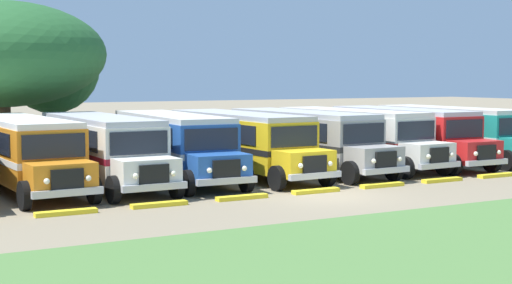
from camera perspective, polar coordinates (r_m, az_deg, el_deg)
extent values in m
plane|color=#84755B|center=(27.91, 5.62, -4.16)|extent=(220.00, 220.00, 0.00)
cube|color=#4C7538|center=(21.51, 18.60, -7.11)|extent=(80.00, 9.76, 0.01)
cube|color=orange|center=(31.06, -17.65, -0.56)|extent=(3.01, 9.33, 2.10)
cube|color=white|center=(31.08, -17.64, -0.87)|extent=(3.04, 9.35, 0.24)
cube|color=black|center=(31.64, -15.57, 0.49)|extent=(0.49, 7.99, 0.80)
cube|color=silver|center=(30.98, -17.70, 1.58)|extent=(2.92, 9.22, 0.22)
cube|color=orange|center=(26.04, -14.75, -2.67)|extent=(2.27, 1.52, 1.05)
cube|color=black|center=(25.33, -14.26, -2.81)|extent=(1.10, 0.16, 0.70)
cube|color=#B7B7BC|center=(25.36, -14.21, -3.78)|extent=(2.41, 0.33, 0.24)
cube|color=black|center=(26.57, -15.23, -0.31)|extent=(2.20, 0.18, 0.84)
sphere|color=#EAE5C6|center=(25.50, -12.73, -2.73)|extent=(0.20, 0.20, 0.20)
sphere|color=#EAE5C6|center=(25.09, -15.75, -2.92)|extent=(0.20, 0.20, 0.20)
cylinder|color=black|center=(26.58, -12.31, -3.61)|extent=(0.34, 1.01, 1.00)
cylinder|color=black|center=(25.89, -17.34, -3.95)|extent=(0.34, 1.01, 1.00)
cylinder|color=black|center=(34.35, -16.89, -1.80)|extent=(0.34, 1.01, 1.00)
cube|color=silver|center=(31.65, -11.94, -0.34)|extent=(2.71, 9.25, 2.10)
cube|color=maroon|center=(31.67, -11.93, -0.64)|extent=(2.74, 9.28, 0.24)
cube|color=black|center=(32.30, -9.97, 0.69)|extent=(0.22, 8.00, 0.80)
cube|color=black|center=(31.53, -14.32, 0.51)|extent=(0.22, 8.00, 0.80)
cube|color=#B2B2B7|center=(31.57, -11.97, 1.76)|extent=(2.63, 9.15, 0.22)
cube|color=silver|center=(26.74, -8.40, -2.36)|extent=(2.23, 1.45, 1.05)
cube|color=black|center=(26.06, -7.81, -2.49)|extent=(1.10, 0.12, 0.70)
cube|color=#B7B7BC|center=(26.08, -7.76, -3.44)|extent=(2.40, 0.25, 0.24)
cube|color=black|center=(27.26, -8.95, -0.07)|extent=(2.20, 0.11, 0.84)
cube|color=maroon|center=(36.07, -14.20, 0.08)|extent=(0.90, 0.08, 1.30)
sphere|color=#EAE5C6|center=(26.28, -6.35, -2.41)|extent=(0.20, 0.20, 0.20)
sphere|color=#EAE5C6|center=(25.76, -9.21, -2.60)|extent=(0.20, 0.20, 0.20)
cylinder|color=black|center=(27.36, -6.13, -3.28)|extent=(0.30, 1.01, 1.00)
cylinder|color=black|center=(26.50, -10.89, -3.61)|extent=(0.30, 1.01, 1.00)
cylinder|color=black|center=(34.96, -11.55, -1.57)|extent=(0.30, 1.01, 1.00)
cylinder|color=black|center=(34.29, -15.36, -1.77)|extent=(0.30, 1.01, 1.00)
cube|color=#23519E|center=(32.89, -6.55, -0.07)|extent=(2.88, 9.30, 2.10)
cube|color=silver|center=(32.90, -6.54, -0.36)|extent=(2.91, 9.32, 0.24)
cube|color=black|center=(33.57, -4.68, 0.90)|extent=(0.38, 7.99, 0.80)
cube|color=black|center=(32.73, -8.83, 0.76)|extent=(0.38, 7.99, 0.80)
cube|color=beige|center=(32.81, -6.57, 1.95)|extent=(2.80, 9.19, 0.22)
cube|color=#23519E|center=(28.03, -2.89, -1.98)|extent=(2.26, 1.49, 1.05)
cube|color=black|center=(27.35, -2.27, -2.10)|extent=(1.10, 0.15, 0.70)
cube|color=#B7B7BC|center=(27.37, -2.24, -3.00)|extent=(2.41, 0.30, 0.24)
cube|color=black|center=(28.54, -3.43, 0.21)|extent=(2.20, 0.15, 0.84)
cube|color=silver|center=(37.26, -8.93, 0.32)|extent=(0.90, 0.10, 1.30)
sphere|color=#EAE5C6|center=(27.60, -0.90, -2.03)|extent=(0.20, 0.20, 0.20)
sphere|color=#EAE5C6|center=(27.03, -3.59, -2.19)|extent=(0.20, 0.20, 0.20)
cylinder|color=black|center=(28.68, -0.76, -2.88)|extent=(0.32, 1.01, 1.00)
cylinder|color=black|center=(27.74, -5.24, -3.16)|extent=(0.32, 1.01, 1.00)
cylinder|color=black|center=(36.20, -6.34, -1.28)|extent=(0.32, 1.01, 1.00)
cylinder|color=black|center=(35.47, -9.99, -1.45)|extent=(0.32, 1.01, 1.00)
cube|color=yellow|center=(33.91, -1.41, 0.11)|extent=(2.90, 9.30, 2.10)
cube|color=black|center=(33.92, -1.41, -0.17)|extent=(2.93, 9.32, 0.24)
cube|color=black|center=(34.77, 0.16, 1.06)|extent=(0.39, 7.99, 0.80)
cube|color=black|center=(33.53, -3.56, 0.91)|extent=(0.39, 7.99, 0.80)
cube|color=#B2B2B7|center=(33.83, -1.42, 2.07)|extent=(2.81, 9.20, 0.22)
cube|color=yellow|center=(29.49, 3.69, -1.64)|extent=(2.26, 1.49, 1.05)
cube|color=black|center=(28.89, 4.53, -1.74)|extent=(1.10, 0.15, 0.70)
cube|color=#B7B7BC|center=(28.91, 4.57, -2.59)|extent=(2.41, 0.30, 0.24)
cube|color=black|center=(29.94, 2.97, 0.43)|extent=(2.20, 0.16, 0.84)
cube|color=black|center=(37.99, -4.86, 0.45)|extent=(0.90, 0.10, 1.30)
sphere|color=#EAE5C6|center=(29.26, 5.70, -1.66)|extent=(0.20, 0.20, 0.20)
sphere|color=#EAE5C6|center=(28.45, 3.44, -1.83)|extent=(0.20, 0.20, 0.20)
cylinder|color=black|center=(30.33, 5.44, -2.47)|extent=(0.32, 1.01, 1.00)
cylinder|color=black|center=(28.98, 1.62, -2.80)|extent=(0.32, 1.01, 1.00)
cylinder|color=black|center=(37.20, -2.09, -1.09)|extent=(0.32, 1.01, 1.00)
cylinder|color=black|center=(36.10, -5.43, -1.29)|extent=(0.32, 1.01, 1.00)
cube|color=#9E9993|center=(35.56, 3.46, 0.33)|extent=(3.01, 9.33, 2.10)
cube|color=#282828|center=(35.57, 3.46, 0.06)|extent=(3.04, 9.35, 0.24)
cube|color=black|center=(36.51, 4.82, 1.23)|extent=(0.49, 7.99, 0.80)
cube|color=black|center=(35.06, 1.49, 1.09)|extent=(0.49, 7.99, 0.80)
cube|color=#B2B2B7|center=(35.48, 3.47, 2.19)|extent=(2.93, 9.22, 0.22)
cube|color=#9E9993|center=(31.45, 9.04, -1.29)|extent=(2.28, 1.52, 1.05)
cube|color=black|center=(30.89, 9.94, -1.36)|extent=(1.10, 0.16, 0.70)
cube|color=#B7B7BC|center=(30.91, 9.98, -2.16)|extent=(2.41, 0.33, 0.24)
cube|color=black|center=(31.86, 8.28, 0.65)|extent=(2.20, 0.18, 0.84)
cube|color=#282828|center=(39.42, -0.42, 0.63)|extent=(0.90, 0.11, 1.30)
sphere|color=#EAE5C6|center=(31.33, 10.96, -1.29)|extent=(0.20, 0.20, 0.20)
sphere|color=#EAE5C6|center=(30.40, 9.02, -1.45)|extent=(0.20, 0.20, 0.20)
cylinder|color=black|center=(32.38, 10.52, -2.07)|extent=(0.34, 1.01, 1.00)
cylinder|color=black|center=(30.82, 7.22, -2.37)|extent=(0.34, 1.01, 1.00)
cylinder|color=black|center=(38.79, 2.35, -0.84)|extent=(0.34, 1.01, 1.00)
cylinder|color=black|center=(37.50, -0.69, -1.04)|extent=(0.34, 1.01, 1.00)
cube|color=silver|center=(37.51, 7.22, 0.54)|extent=(3.12, 9.35, 2.10)
cube|color=red|center=(37.53, 7.21, 0.28)|extent=(3.15, 9.37, 0.24)
cube|color=black|center=(38.53, 8.39, 1.38)|extent=(0.58, 7.98, 0.80)
cube|color=black|center=(36.92, 5.41, 1.26)|extent=(0.58, 7.98, 0.80)
cube|color=beige|center=(37.44, 7.24, 2.31)|extent=(3.03, 9.24, 0.22)
cube|color=silver|center=(33.67, 12.97, -0.94)|extent=(2.29, 1.55, 1.05)
cube|color=black|center=(33.15, 13.88, -1.01)|extent=(1.10, 0.17, 0.70)
cube|color=#B7B7BC|center=(33.17, 13.92, -1.75)|extent=(2.41, 0.36, 0.24)
cube|color=black|center=(34.05, 12.20, 0.87)|extent=(2.20, 0.21, 0.84)
cube|color=red|center=(41.17, 3.11, 0.81)|extent=(0.90, 0.12, 1.30)
sphere|color=#EAE5C6|center=(33.63, 14.77, -0.95)|extent=(0.20, 0.20, 0.20)
sphere|color=#EAE5C6|center=(32.62, 13.10, -1.09)|extent=(0.20, 0.20, 0.20)
cylinder|color=black|center=(34.65, 14.23, -1.68)|extent=(0.35, 1.02, 1.00)
cylinder|color=black|center=(32.96, 11.36, -1.96)|extent=(0.35, 1.02, 1.00)
cylinder|color=black|center=(40.68, 5.81, -0.60)|extent=(0.35, 1.02, 1.00)
cylinder|color=black|center=(39.24, 3.05, -0.78)|extent=(0.35, 1.02, 1.00)
cube|color=red|center=(39.31, 11.03, 0.68)|extent=(2.60, 9.23, 2.10)
cube|color=white|center=(39.33, 11.02, 0.44)|extent=(2.63, 9.25, 0.24)
cube|color=black|center=(40.32, 12.18, 1.48)|extent=(0.13, 8.00, 0.80)
cube|color=black|center=(38.73, 9.30, 1.39)|extent=(0.13, 8.00, 0.80)
cube|color=#B2B2B7|center=(39.25, 11.06, 2.37)|extent=(2.52, 9.13, 0.22)
cube|color=red|center=(35.41, 16.41, -0.74)|extent=(2.21, 1.42, 1.05)
cube|color=black|center=(34.89, 17.26, -0.80)|extent=(1.10, 0.11, 0.70)
cube|color=#B7B7BC|center=(34.90, 17.29, -1.51)|extent=(2.40, 0.23, 0.24)
cube|color=black|center=(35.81, 15.70, 0.99)|extent=(2.20, 0.08, 0.84)
cube|color=white|center=(43.00, 7.15, 0.95)|extent=(0.90, 0.07, 1.30)
sphere|color=#EAE5C6|center=(35.35, 18.12, -0.75)|extent=(0.20, 0.20, 0.20)
sphere|color=#EAE5C6|center=(34.36, 16.50, -0.86)|extent=(0.20, 0.20, 0.20)
cylinder|color=black|center=(36.38, 17.64, -1.45)|extent=(0.29, 1.00, 1.00)
cylinder|color=black|center=(34.71, 14.86, -1.68)|extent=(0.29, 1.00, 1.00)
cylinder|color=black|center=(42.49, 9.72, -0.41)|extent=(0.29, 1.00, 1.00)
cylinder|color=black|center=(41.07, 7.07, -0.56)|extent=(0.29, 1.00, 1.00)
cube|color=teal|center=(41.56, 14.53, 0.84)|extent=(2.53, 9.21, 2.10)
cube|color=white|center=(41.57, 14.53, 0.61)|extent=(2.56, 9.23, 0.24)
cube|color=black|center=(42.62, 15.51, 1.59)|extent=(0.07, 8.00, 0.80)
cube|color=black|center=(40.89, 12.96, 1.51)|extent=(0.07, 8.00, 0.80)
cube|color=beige|center=(41.49, 14.57, 2.44)|extent=(2.45, 9.11, 0.22)
cube|color=white|center=(45.03, 10.50, 1.08)|extent=(0.90, 0.06, 1.30)
cylinder|color=black|center=(37.16, 18.65, -1.35)|extent=(0.28, 1.00, 1.00)
cylinder|color=black|center=(44.65, 12.99, -0.21)|extent=(0.28, 1.00, 1.00)
cylinder|color=black|center=(43.09, 10.61, -0.35)|extent=(0.28, 1.00, 1.00)
cube|color=yellow|center=(24.79, -14.36, -5.26)|extent=(2.00, 0.36, 0.15)
cube|color=yellow|center=(25.74, -7.43, -4.78)|extent=(2.00, 0.36, 0.15)
cube|color=yellow|center=(27.04, -1.08, -4.27)|extent=(2.00, 0.36, 0.15)
cube|color=yellow|center=(28.63, 4.61, -3.77)|extent=(2.00, 0.36, 0.15)
cube|color=yellow|center=(30.48, 9.65, -3.29)|extent=(2.00, 0.36, 0.15)
cube|color=yellow|center=(32.54, 14.08, -2.85)|extent=(2.00, 0.36, 0.15)
cube|color=yellow|center=(34.77, 17.96, -2.45)|extent=(2.00, 0.36, 0.15)
cylinder|color=brown|center=(40.47, -18.79, 0.97)|extent=(0.76, 0.76, 3.58)
ellipsoid|color=#235628|center=(40.40, -18.94, 6.39)|extent=(10.50, 11.49, 5.42)
sphere|color=#235628|center=(42.14, -15.35, 5.59)|extent=(5.10, 5.10, 5.10)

